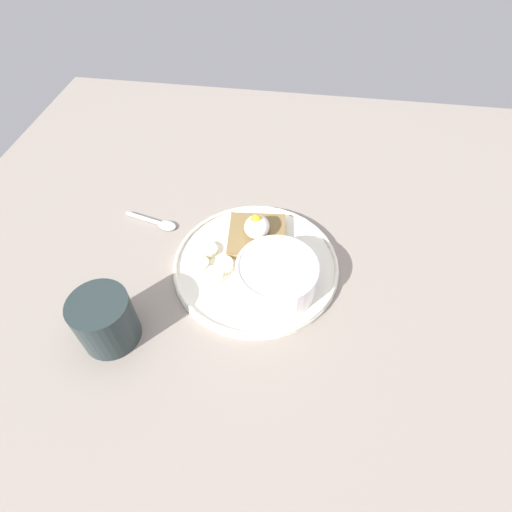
{
  "coord_description": "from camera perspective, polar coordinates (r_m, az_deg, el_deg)",
  "views": [
    {
      "loc": [
        41.65,
        6.15,
        55.01
      ],
      "look_at": [
        0.0,
        0.0,
        5.0
      ],
      "focal_mm": 28.0,
      "sensor_mm": 36.0,
      "label": 1
    }
  ],
  "objects": [
    {
      "name": "banana_slice_back",
      "position": [
        0.69,
        -6.81,
        0.88
      ],
      "size": [
        3.27,
        3.37,
        1.4
      ],
      "color": "beige",
      "rests_on": "plate"
    },
    {
      "name": "toast_slice",
      "position": [
        0.7,
        0.13,
        2.93
      ],
      "size": [
        10.73,
        10.73,
        1.63
      ],
      "color": "olive",
      "rests_on": "plate"
    },
    {
      "name": "spoon",
      "position": [
        0.77,
        -13.92,
        4.68
      ],
      "size": [
        4.04,
        10.57,
        0.8
      ],
      "color": "silver",
      "rests_on": "ground_plane"
    },
    {
      "name": "banana_slice_left",
      "position": [
        0.67,
        -7.95,
        -1.15
      ],
      "size": [
        3.94,
        3.91,
        1.16
      ],
      "color": "#ECE9BA",
      "rests_on": "plate"
    },
    {
      "name": "poached_egg",
      "position": [
        0.68,
        0.12,
        4.33
      ],
      "size": [
        4.99,
        4.33,
        3.49
      ],
      "color": "white",
      "rests_on": "toast_slice"
    },
    {
      "name": "banana_slice_front",
      "position": [
        0.66,
        -4.56,
        -1.27
      ],
      "size": [
        4.15,
        4.11,
        1.53
      ],
      "color": "#EDEBBD",
      "rests_on": "plate"
    },
    {
      "name": "coffee_mug",
      "position": [
        0.61,
        -20.78,
        -8.52
      ],
      "size": [
        8.44,
        8.44,
        8.45
      ],
      "color": "#232E2F",
      "rests_on": "ground_plane"
    },
    {
      "name": "ground_plane",
      "position": [
        0.68,
        0.0,
        -2.16
      ],
      "size": [
        120.0,
        120.0,
        2.0
      ],
      "primitive_type": "cube",
      "color": "gray",
      "rests_on": "ground"
    },
    {
      "name": "oatmeal_bowl",
      "position": [
        0.62,
        2.99,
        -2.87
      ],
      "size": [
        12.8,
        12.8,
        5.48
      ],
      "color": "white",
      "rests_on": "plate"
    },
    {
      "name": "plate",
      "position": [
        0.67,
        0.0,
        -1.21
      ],
      "size": [
        27.74,
        27.74,
        1.6
      ],
      "color": "silver",
      "rests_on": "ground_plane"
    },
    {
      "name": "banana_slice_right",
      "position": [
        0.65,
        -6.09,
        -2.78
      ],
      "size": [
        4.33,
        4.39,
        1.83
      ],
      "color": "beige",
      "rests_on": "plate"
    }
  ]
}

